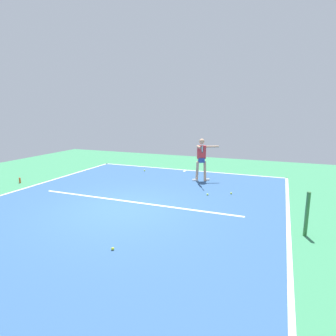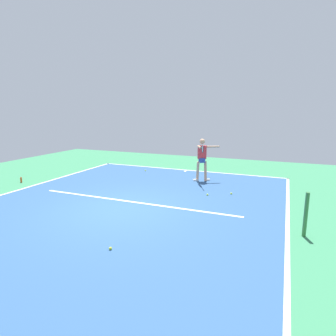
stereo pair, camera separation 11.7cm
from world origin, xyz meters
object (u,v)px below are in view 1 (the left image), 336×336
at_px(tennis_ball_near_player, 113,249).
at_px(tennis_ball_centre_court, 231,193).
at_px(net_post, 307,214).
at_px(tennis_player, 202,157).
at_px(tennis_ball_far_corner, 145,170).
at_px(water_bottle, 20,180).
at_px(tennis_ball_by_baseline, 208,194).

bearing_deg(tennis_ball_near_player, tennis_ball_centre_court, -107.78).
distance_m(net_post, tennis_player, 5.67).
bearing_deg(tennis_ball_far_corner, water_bottle, 47.05).
height_order(tennis_ball_centre_court, tennis_ball_by_baseline, same).
bearing_deg(tennis_ball_centre_court, tennis_ball_by_baseline, 31.72).
xyz_separation_m(tennis_ball_far_corner, tennis_ball_near_player, (-2.95, 7.44, 0.00)).
relative_size(tennis_player, tennis_ball_near_player, 26.96).
xyz_separation_m(net_post, tennis_ball_near_player, (3.83, 2.31, -0.50)).
xyz_separation_m(tennis_ball_centre_court, water_bottle, (8.27, 1.61, 0.08)).
relative_size(tennis_player, tennis_ball_by_baseline, 26.96).
height_order(tennis_ball_near_player, water_bottle, water_bottle).
bearing_deg(tennis_player, tennis_ball_centre_court, 107.68).
relative_size(net_post, tennis_ball_far_corner, 16.21).
relative_size(tennis_ball_centre_court, tennis_ball_by_baseline, 1.00).
distance_m(net_post, tennis_ball_far_corner, 8.52).
height_order(tennis_player, tennis_ball_far_corner, tennis_player).
bearing_deg(tennis_player, tennis_ball_by_baseline, 83.83).
height_order(net_post, tennis_ball_near_player, net_post).
xyz_separation_m(tennis_ball_by_baseline, water_bottle, (7.53, 1.15, 0.08)).
bearing_deg(tennis_player, water_bottle, -3.00).
bearing_deg(water_bottle, tennis_ball_near_player, 152.37).
relative_size(tennis_ball_far_corner, tennis_ball_near_player, 1.00).
bearing_deg(tennis_ball_far_corner, tennis_player, 164.35).
relative_size(net_post, water_bottle, 4.86).
bearing_deg(tennis_ball_by_baseline, net_post, 141.70).
relative_size(tennis_ball_centre_court, tennis_ball_far_corner, 1.00).
bearing_deg(tennis_ball_near_player, tennis_player, -91.13).
xyz_separation_m(net_post, tennis_ball_by_baseline, (2.94, -2.32, -0.50)).
xyz_separation_m(tennis_player, tennis_ball_centre_court, (-1.50, 1.49, -0.99)).
bearing_deg(tennis_ball_near_player, tennis_ball_far_corner, -68.35).
xyz_separation_m(net_post, tennis_player, (3.70, -4.26, 0.49)).
distance_m(net_post, tennis_ball_near_player, 4.50).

